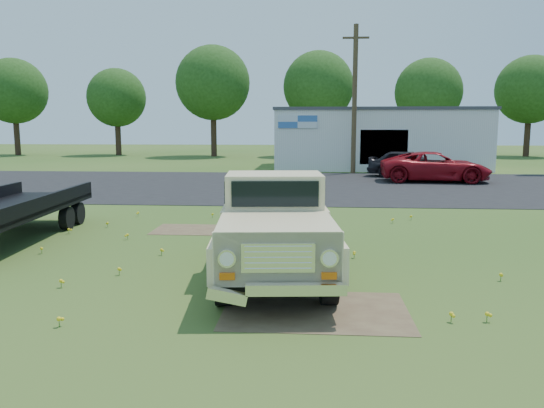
{
  "coord_description": "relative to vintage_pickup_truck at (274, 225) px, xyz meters",
  "views": [
    {
      "loc": [
        1.41,
        -11.3,
        2.99
      ],
      "look_at": [
        0.49,
        1.0,
        1.15
      ],
      "focal_mm": 35.0,
      "sensor_mm": 36.0,
      "label": 1
    }
  ],
  "objects": [
    {
      "name": "asphalt_lot",
      "position": [
        -0.68,
        15.99,
        -1.03
      ],
      "size": [
        90.0,
        14.0,
        0.02
      ],
      "primitive_type": "cube",
      "color": "black",
      "rests_on": "ground"
    },
    {
      "name": "dark_sedan",
      "position": [
        6.32,
        20.64,
        -0.25
      ],
      "size": [
        4.96,
        3.25,
        1.57
      ],
      "primitive_type": "imported",
      "rotation": [
        0.0,
        0.0,
        1.24
      ],
      "color": "black",
      "rests_on": "ground"
    },
    {
      "name": "commercial_building",
      "position": [
        5.32,
        27.98,
        1.07
      ],
      "size": [
        14.2,
        8.2,
        4.15
      ],
      "color": "white",
      "rests_on": "ground"
    },
    {
      "name": "utility_pole_mid",
      "position": [
        3.32,
        22.99,
        3.57
      ],
      "size": [
        1.6,
        0.3,
        9.0
      ],
      "color": "#41331E",
      "rests_on": "ground"
    },
    {
      "name": "treeline_b",
      "position": [
        -18.68,
        41.99,
        4.63
      ],
      "size": [
        5.76,
        5.76,
        8.57
      ],
      "color": "#382419",
      "rests_on": "ground"
    },
    {
      "name": "vintage_pickup_truck",
      "position": [
        0.0,
        0.0,
        0.0
      ],
      "size": [
        2.73,
        5.88,
        2.07
      ],
      "primitive_type": null,
      "rotation": [
        0.0,
        0.0,
        0.09
      ],
      "color": "beige",
      "rests_on": "ground"
    },
    {
      "name": "treeline_c",
      "position": [
        -8.68,
        40.49,
        5.9
      ],
      "size": [
        7.04,
        7.04,
        10.47
      ],
      "color": "#382419",
      "rests_on": "ground"
    },
    {
      "name": "treeline_a",
      "position": [
        -28.68,
        40.99,
        5.27
      ],
      "size": [
        6.4,
        6.4,
        9.52
      ],
      "color": "#382419",
      "rests_on": "ground"
    },
    {
      "name": "treeline_d",
      "position": [
        1.32,
        41.49,
        5.58
      ],
      "size": [
        6.72,
        6.72,
        10.0
      ],
      "color": "#382419",
      "rests_on": "ground"
    },
    {
      "name": "treeline_f",
      "position": [
        21.32,
        42.49,
        5.27
      ],
      "size": [
        6.4,
        6.4,
        9.52
      ],
      "color": "#382419",
      "rests_on": "ground"
    },
    {
      "name": "flatbed_trailer",
      "position": [
        -7.2,
        2.71,
        -0.09
      ],
      "size": [
        2.77,
        7.09,
        1.9
      ],
      "primitive_type": null,
      "rotation": [
        0.0,
        0.0,
        0.07
      ],
      "color": "black",
      "rests_on": "ground"
    },
    {
      "name": "dirt_patch_a",
      "position": [
        0.82,
        -2.01,
        -1.03
      ],
      "size": [
        3.0,
        2.0,
        0.01
      ],
      "primitive_type": "cube",
      "color": "brown",
      "rests_on": "ground"
    },
    {
      "name": "ground",
      "position": [
        -0.68,
        0.99,
        -1.03
      ],
      "size": [
        140.0,
        140.0,
        0.0
      ],
      "primitive_type": "plane",
      "color": "#2C4F19",
      "rests_on": "ground"
    },
    {
      "name": "red_pickup",
      "position": [
        7.27,
        18.29,
        -0.25
      ],
      "size": [
        5.83,
        2.98,
        1.58
      ],
      "primitive_type": "imported",
      "rotation": [
        0.0,
        0.0,
        1.51
      ],
      "color": "maroon",
      "rests_on": "ground"
    },
    {
      "name": "treeline_e",
      "position": [
        11.32,
        39.99,
        4.95
      ],
      "size": [
        6.08,
        6.08,
        9.04
      ],
      "color": "#382419",
      "rests_on": "ground"
    },
    {
      "name": "dirt_patch_b",
      "position": [
        -2.68,
        4.49,
        -1.03
      ],
      "size": [
        2.2,
        1.6,
        0.01
      ],
      "primitive_type": "cube",
      "color": "brown",
      "rests_on": "ground"
    }
  ]
}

